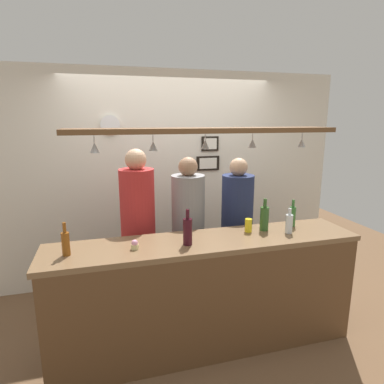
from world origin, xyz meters
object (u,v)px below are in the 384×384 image
person_left_red_shirt (138,219)px  bottle_wine_dark_red (188,231)px  bottle_beer_amber_tall (66,243)px  picture_frame_lower_pair (208,163)px  drink_can (248,225)px  bottle_soda_clear (289,223)px  bottle_champagne_green (264,218)px  person_right_navy_shirt (237,218)px  person_middle_grey_shirt (188,220)px  bottle_beer_green_import (292,216)px  cupcake (135,245)px  wall_clock (110,125)px  picture_frame_upper_small (210,144)px

person_left_red_shirt → bottle_wine_dark_red: size_ratio=5.83×
bottle_beer_amber_tall → picture_frame_lower_pair: 2.17m
drink_can → bottle_soda_clear: bearing=-20.7°
bottle_wine_dark_red → bottle_champagne_green: bearing=11.3°
person_right_navy_shirt → bottle_champagne_green: 0.55m
person_middle_grey_shirt → drink_can: bearing=-51.1°
bottle_wine_dark_red → bottle_beer_amber_tall: (-0.94, 0.04, -0.02)m
bottle_beer_amber_tall → bottle_champagne_green: size_ratio=0.87×
bottle_beer_green_import → cupcake: (-1.52, -0.17, -0.07)m
bottle_wine_dark_red → wall_clock: size_ratio=1.36×
bottle_beer_green_import → drink_can: size_ratio=2.13×
bottle_beer_amber_tall → picture_frame_upper_small: bearing=41.4°
person_right_navy_shirt → picture_frame_upper_small: size_ratio=7.40×
person_right_navy_shirt → bottle_soda_clear: bearing=-71.6°
bottle_beer_amber_tall → bottle_champagne_green: bearing=3.9°
bottle_soda_clear → cupcake: bottle_soda_clear is taller
bottle_wine_dark_red → drink_can: bottle_wine_dark_red is taller
wall_clock → cupcake: bearing=-86.2°
person_left_red_shirt → picture_frame_lower_pair: 1.32m
cupcake → wall_clock: (-0.10, 1.44, 0.91)m
bottle_wine_dark_red → bottle_champagne_green: (0.77, 0.15, 0.00)m
bottle_beer_amber_tall → wall_clock: size_ratio=1.18×
picture_frame_lower_pair → person_left_red_shirt: bearing=-141.5°
cupcake → wall_clock: wall_clock is taller
bottle_champagne_green → drink_can: bottle_champagne_green is taller
bottle_beer_green_import → picture_frame_upper_small: (-0.41, 1.28, 0.60)m
person_right_navy_shirt → bottle_beer_amber_tall: person_right_navy_shirt is taller
person_left_red_shirt → bottle_champagne_green: (1.10, -0.53, 0.07)m
picture_frame_lower_pair → picture_frame_upper_small: bearing=0.0°
bottle_beer_amber_tall → bottle_beer_green_import: bearing=4.3°
bottle_beer_amber_tall → picture_frame_upper_small: size_ratio=1.18×
person_middle_grey_shirt → cupcake: bearing=-132.7°
bottle_wine_dark_red → bottle_champagne_green: same height
bottle_champagne_green → cupcake: bottle_champagne_green is taller
bottle_beer_amber_tall → picture_frame_lower_pair: picture_frame_lower_pair is taller
person_right_navy_shirt → wall_clock: wall_clock is taller
person_left_red_shirt → person_right_navy_shirt: (1.06, 0.00, -0.08)m
person_right_navy_shirt → bottle_wine_dark_red: person_right_navy_shirt is taller
bottle_wine_dark_red → picture_frame_lower_pair: 1.64m
cupcake → picture_frame_upper_small: size_ratio=0.35×
person_right_navy_shirt → bottle_champagne_green: bearing=-85.7°
person_middle_grey_shirt → bottle_wine_dark_red: size_ratio=5.51×
bottle_soda_clear → bottle_champagne_green: bottle_champagne_green is taller
person_right_navy_shirt → cupcake: 1.34m
bottle_soda_clear → bottle_champagne_green: 0.22m
person_middle_grey_shirt → picture_frame_lower_pair: bearing=59.1°
bottle_wine_dark_red → picture_frame_lower_pair: size_ratio=1.00×
cupcake → person_right_navy_shirt: bearing=29.8°
bottle_champagne_green → cupcake: bearing=-173.5°
drink_can → picture_frame_lower_pair: picture_frame_lower_pair is taller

